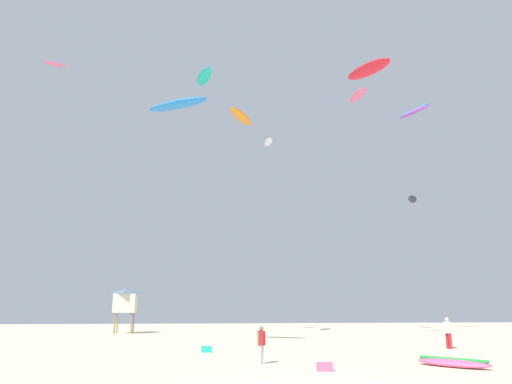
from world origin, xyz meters
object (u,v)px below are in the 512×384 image
object	(u,v)px
kite_aloft_0	(241,117)
kite_aloft_8	(358,95)
kite_aloft_1	(204,77)
kite_aloft_3	(177,104)
kite_aloft_2	(414,111)
gear_bag	(325,367)
kite_aloft_7	(368,69)
person_midground	(448,330)
lifeguard_tower	(126,300)
kite_grounded_near	(453,363)
kite_aloft_5	(268,142)
person_foreground	(261,342)
cooler_box	(206,349)
kite_aloft_4	(55,64)
kite_aloft_6	(412,199)

from	to	relation	value
kite_aloft_0	kite_aloft_8	distance (m)	12.19
kite_aloft_0	kite_aloft_1	xyz separation A→B (m)	(-3.41, 2.02, 4.78)
kite_aloft_3	kite_aloft_2	bearing A→B (deg)	32.56
gear_bag	kite_aloft_7	xyz separation A→B (m)	(8.27, 14.77, 20.92)
kite_aloft_7	person_midground	bearing A→B (deg)	-74.30
lifeguard_tower	kite_aloft_1	world-z (taller)	kite_aloft_1
lifeguard_tower	kite_aloft_2	bearing A→B (deg)	-6.58
kite_aloft_0	kite_aloft_7	bearing A→B (deg)	-32.88
kite_grounded_near	kite_aloft_5	world-z (taller)	kite_aloft_5
lifeguard_tower	kite_aloft_3	world-z (taller)	kite_aloft_3
gear_bag	person_foreground	bearing A→B (deg)	129.23
cooler_box	kite_aloft_2	xyz separation A→B (m)	(21.35, 16.58, 22.09)
person_midground	kite_aloft_3	distance (m)	21.65
kite_aloft_3	kite_grounded_near	bearing A→B (deg)	-37.63
kite_aloft_3	kite_aloft_8	xyz separation A→B (m)	(16.65, 12.63, 7.47)
kite_aloft_4	kite_aloft_6	bearing A→B (deg)	14.40
person_midground	kite_aloft_0	xyz separation A→B (m)	(-11.41, 12.13, 18.06)
kite_aloft_0	kite_aloft_8	size ratio (longest dim) A/B	1.26
kite_aloft_3	lifeguard_tower	bearing A→B (deg)	105.58
cooler_box	kite_aloft_0	xyz separation A→B (m)	(2.86, 12.69, 18.95)
kite_grounded_near	person_foreground	bearing A→B (deg)	165.48
kite_aloft_2	person_foreground	bearing A→B (deg)	-130.49
cooler_box	kite_aloft_6	distance (m)	39.18
gear_bag	kite_aloft_4	xyz separation A→B (m)	(-19.14, 24.42, 24.84)
kite_grounded_near	cooler_box	size ratio (longest dim) A/B	5.39
cooler_box	gear_bag	bearing A→B (deg)	-62.57
kite_aloft_4	kite_aloft_5	size ratio (longest dim) A/B	0.75
kite_grounded_near	kite_aloft_1	world-z (taller)	kite_aloft_1
person_midground	kite_grounded_near	distance (m)	9.46
kite_grounded_near	kite_aloft_3	size ratio (longest dim) A/B	0.68
gear_bag	kite_aloft_0	bearing A→B (deg)	94.08
kite_aloft_2	kite_aloft_7	world-z (taller)	kite_aloft_2
person_midground	kite_aloft_7	size ratio (longest dim) A/B	0.43
lifeguard_tower	kite_aloft_8	distance (m)	29.77
person_foreground	person_midground	world-z (taller)	person_midground
kite_aloft_2	kite_aloft_5	world-z (taller)	kite_aloft_2
lifeguard_tower	gear_bag	bearing A→B (deg)	-67.57
kite_aloft_3	kite_aloft_0	bearing A→B (deg)	65.61
person_foreground	person_midground	size ratio (longest dim) A/B	0.88
kite_grounded_near	kite_aloft_4	bearing A→B (deg)	136.04
person_foreground	lifeguard_tower	xyz separation A→B (m)	(-9.56, 25.69, 2.13)
kite_grounded_near	kite_aloft_2	bearing A→B (deg)	64.84
kite_aloft_3	kite_aloft_7	xyz separation A→B (m)	(14.83, 4.83, 6.01)
kite_aloft_5	kite_aloft_7	xyz separation A→B (m)	(5.24, -20.17, -0.71)
cooler_box	kite_aloft_3	bearing A→B (deg)	144.97
kite_grounded_near	cooler_box	distance (m)	12.60
kite_aloft_4	kite_aloft_1	bearing A→B (deg)	-5.25
person_foreground	kite_aloft_3	bearing A→B (deg)	-13.09
lifeguard_tower	kite_aloft_5	world-z (taller)	kite_aloft_5
gear_bag	kite_aloft_7	size ratio (longest dim) A/B	0.14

